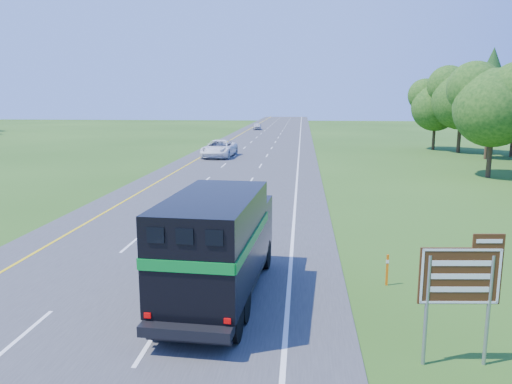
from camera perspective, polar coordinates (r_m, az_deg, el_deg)
road at (r=52.16m, az=-1.22°, el=3.45°), size 15.00×260.00×0.04m
lane_markings at (r=52.16m, az=-1.22°, el=3.48°), size 11.15×260.00×0.01m
horse_truck at (r=16.25m, az=-4.31°, el=-5.82°), size 3.03×8.28×3.60m
white_suv at (r=56.57m, az=-4.23°, el=4.98°), size 3.58×7.03×1.90m
far_car at (r=106.36m, az=0.14°, el=7.52°), size 1.95×4.22×1.40m
exit_sign at (r=13.27m, az=22.41°, el=-9.40°), size 2.00×0.24×3.39m
delineator at (r=18.49m, az=14.76°, el=-8.49°), size 0.09×0.05×1.15m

